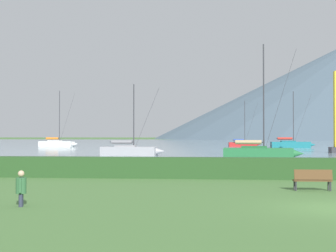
% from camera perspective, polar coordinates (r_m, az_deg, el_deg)
% --- Properties ---
extents(harbor_water, '(320.00, 246.00, 0.00)m').
position_cam_1_polar(harbor_water, '(153.74, 7.18, -2.01)').
color(harbor_water, gray).
rests_on(harbor_water, ground_plane).
extents(hedge_line, '(80.00, 1.20, 1.20)m').
position_cam_1_polar(hedge_line, '(28.05, 14.35, -4.90)').
color(hedge_line, '#284C23').
rests_on(hedge_line, ground_plane).
extents(sailboat_slip_1, '(8.69, 2.79, 11.08)m').
position_cam_1_polar(sailboat_slip_1, '(97.44, 14.35, -2.09)').
color(sailboat_slip_1, '#19707A').
rests_on(sailboat_slip_1, harbor_water).
extents(sailboat_slip_3, '(7.88, 2.72, 8.71)m').
position_cam_1_polar(sailboat_slip_3, '(58.98, -4.53, -2.87)').
color(sailboat_slip_3, '#9E9EA3').
rests_on(sailboat_slip_3, harbor_water).
extents(sailboat_slip_4, '(8.38, 3.06, 12.08)m').
position_cam_1_polar(sailboat_slip_4, '(51.57, 10.74, -3.05)').
color(sailboat_slip_4, '#236B38').
rests_on(sailboat_slip_4, harbor_water).
extents(sailboat_slip_5, '(6.98, 2.40, 10.02)m').
position_cam_1_polar(sailboat_slip_5, '(106.32, 8.87, -2.10)').
color(sailboat_slip_5, red).
rests_on(sailboat_slip_5, harbor_water).
extents(sailboat_slip_6, '(8.56, 3.02, 12.10)m').
position_cam_1_polar(sailboat_slip_6, '(106.73, -13.01, -2.01)').
color(sailboat_slip_6, white).
rests_on(sailboat_slip_6, harbor_water).
extents(park_bench_under_tree, '(1.69, 0.55, 0.95)m').
position_cam_1_polar(park_bench_under_tree, '(22.45, 16.77, -6.01)').
color(park_bench_under_tree, brown).
rests_on(park_bench_under_tree, ground_plane).
extents(person_seated_viewer, '(0.36, 0.55, 1.25)m').
position_cam_1_polar(person_seated_viewer, '(17.55, -17.02, -6.90)').
color(person_seated_viewer, '#2D3347').
rests_on(person_seated_viewer, ground_plane).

